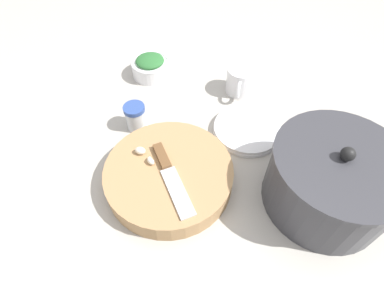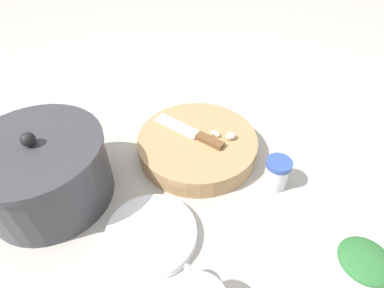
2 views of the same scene
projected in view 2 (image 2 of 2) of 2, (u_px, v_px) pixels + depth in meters
name	position (u px, v px, depth m)	size (l,w,h in m)	color
ground_plane	(182.00, 188.00, 0.69)	(5.00, 5.00, 0.00)	#B2ADA3
cutting_board	(197.00, 145.00, 0.76)	(0.30, 0.30, 0.05)	tan
chef_knife	(193.00, 133.00, 0.75)	(0.19, 0.12, 0.01)	brown
garlic_cloves	(224.00, 135.00, 0.73)	(0.05, 0.06, 0.02)	#F1DEC4
herb_bowl	(361.00, 266.00, 0.52)	(0.12, 0.12, 0.07)	white
spice_jar	(276.00, 173.00, 0.67)	(0.06, 0.06, 0.07)	silver
plate_stack	(151.00, 234.00, 0.59)	(0.18, 0.18, 0.02)	white
stock_pot	(44.00, 171.00, 0.62)	(0.27, 0.27, 0.18)	#38383D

